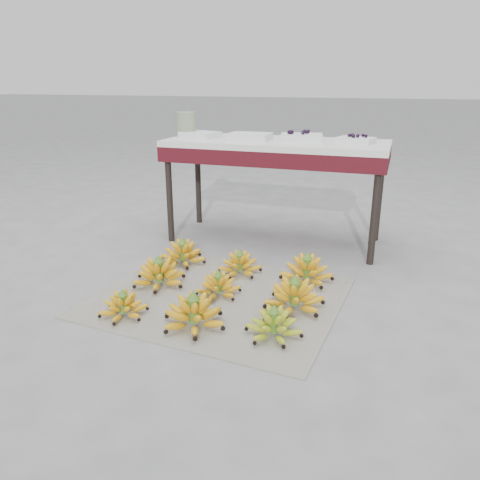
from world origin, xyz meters
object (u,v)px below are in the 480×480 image
(bunch_front_right, at_px, (274,325))
(tray_right, at_px, (301,137))
(newspaper_mat, at_px, (218,297))
(bunch_mid_center, at_px, (218,286))
(bunch_back_right, at_px, (307,271))
(tray_far_left, at_px, (200,135))
(bunch_front_left, at_px, (123,306))
(bunch_mid_left, at_px, (159,274))
(bunch_front_center, at_px, (194,314))
(vendor_table, at_px, (276,152))
(bunch_back_left, at_px, (183,254))
(bunch_back_center, at_px, (240,265))
(tray_far_right, at_px, (356,140))
(glass_jar, at_px, (186,124))
(bunch_mid_right, at_px, (294,297))
(tray_left, at_px, (250,136))

(bunch_front_right, height_order, tray_right, tray_right)
(newspaper_mat, bearing_deg, bunch_mid_center, 106.89)
(bunch_back_right, distance_m, tray_far_left, 1.30)
(bunch_front_left, height_order, bunch_mid_center, bunch_mid_center)
(bunch_mid_left, bearing_deg, bunch_front_center, -22.15)
(bunch_front_left, xyz_separation_m, vendor_table, (0.39, 1.35, 0.57))
(bunch_front_center, height_order, bunch_back_right, bunch_front_center)
(bunch_back_left, height_order, tray_right, tray_right)
(bunch_back_center, relative_size, tray_far_right, 1.02)
(vendor_table, bearing_deg, bunch_front_left, -106.19)
(newspaper_mat, relative_size, glass_jar, 7.29)
(bunch_back_left, height_order, tray_far_right, tray_far_right)
(bunch_mid_left, bearing_deg, bunch_front_right, -1.75)
(bunch_front_left, relative_size, vendor_table, 0.20)
(newspaper_mat, relative_size, tray_far_right, 4.89)
(bunch_mid_right, distance_m, tray_far_right, 1.24)
(bunch_mid_center, bearing_deg, bunch_front_right, -52.17)
(bunch_front_left, height_order, bunch_back_right, bunch_back_right)
(tray_right, relative_size, glass_jar, 1.77)
(bunch_front_left, height_order, vendor_table, vendor_table)
(bunch_back_left, xyz_separation_m, tray_far_right, (0.94, 0.66, 0.67))
(bunch_mid_right, bearing_deg, tray_right, 81.23)
(bunch_front_left, distance_m, bunch_back_center, 0.77)
(bunch_mid_center, xyz_separation_m, bunch_back_left, (-0.38, 0.35, 0.01))
(bunch_back_left, height_order, vendor_table, vendor_table)
(bunch_back_center, relative_size, tray_right, 0.86)
(bunch_front_center, relative_size, glass_jar, 2.04)
(bunch_back_left, bearing_deg, tray_far_left, 109.48)
(bunch_mid_left, xyz_separation_m, bunch_back_center, (0.37, 0.30, -0.01))
(vendor_table, relative_size, tray_far_left, 5.10)
(bunch_front_right, xyz_separation_m, tray_left, (-0.53, 1.27, 0.67))
(bunch_front_right, distance_m, bunch_back_left, 1.02)
(tray_far_left, bearing_deg, bunch_mid_right, -46.93)
(bunch_mid_right, distance_m, tray_far_left, 1.50)
(newspaper_mat, distance_m, bunch_front_left, 0.50)
(bunch_mid_left, distance_m, bunch_mid_right, 0.78)
(bunch_mid_center, distance_m, glass_jar, 1.37)
(bunch_front_center, bearing_deg, vendor_table, 99.25)
(bunch_front_center, height_order, bunch_back_left, bunch_front_center)
(bunch_back_center, distance_m, tray_left, 0.94)
(bunch_front_center, relative_size, bunch_mid_left, 0.90)
(bunch_front_left, bearing_deg, vendor_table, 56.72)
(bunch_mid_center, relative_size, tray_right, 0.94)
(bunch_mid_center, xyz_separation_m, tray_far_left, (-0.51, 0.96, 0.68))
(bunch_back_center, height_order, glass_jar, glass_jar)
(bunch_back_center, height_order, tray_far_right, tray_far_right)
(bunch_mid_left, height_order, tray_far_left, tray_far_left)
(newspaper_mat, height_order, vendor_table, vendor_table)
(bunch_mid_center, bearing_deg, bunch_back_left, 123.71)
(bunch_front_right, height_order, tray_left, tray_left)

